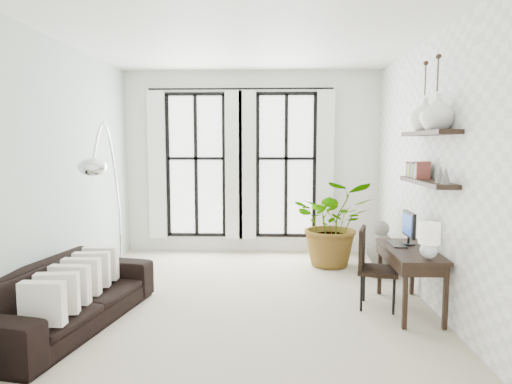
{
  "coord_description": "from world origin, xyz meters",
  "views": [
    {
      "loc": [
        0.37,
        -5.6,
        1.93
      ],
      "look_at": [
        0.15,
        0.3,
        1.31
      ],
      "focal_mm": 32.0,
      "sensor_mm": 36.0,
      "label": 1
    }
  ],
  "objects_px": {
    "sofa": "(67,296)",
    "arc_lamp": "(107,161)",
    "buddha": "(381,252)",
    "desk_chair": "(371,262)",
    "desk": "(411,253)",
    "plant": "(334,223)"
  },
  "relations": [
    {
      "from": "sofa",
      "to": "arc_lamp",
      "type": "relative_size",
      "value": 1.01
    },
    {
      "from": "arc_lamp",
      "to": "buddha",
      "type": "xyz_separation_m",
      "value": [
        3.66,
        1.03,
        -1.37
      ]
    },
    {
      "from": "desk_chair",
      "to": "arc_lamp",
      "type": "relative_size",
      "value": 0.42
    },
    {
      "from": "sofa",
      "to": "desk",
      "type": "relative_size",
      "value": 1.87
    },
    {
      "from": "desk_chair",
      "to": "buddha",
      "type": "distance_m",
      "value": 1.43
    },
    {
      "from": "sofa",
      "to": "desk",
      "type": "distance_m",
      "value": 3.8
    },
    {
      "from": "sofa",
      "to": "arc_lamp",
      "type": "xyz_separation_m",
      "value": [
        0.1,
        1.02,
        1.38
      ]
    },
    {
      "from": "desk_chair",
      "to": "desk",
      "type": "bearing_deg",
      "value": -4.27
    },
    {
      "from": "plant",
      "to": "buddha",
      "type": "bearing_deg",
      "value": -38.96
    },
    {
      "from": "desk_chair",
      "to": "buddha",
      "type": "height_order",
      "value": "desk_chair"
    },
    {
      "from": "sofa",
      "to": "desk_chair",
      "type": "distance_m",
      "value": 3.41
    },
    {
      "from": "desk_chair",
      "to": "buddha",
      "type": "xyz_separation_m",
      "value": [
        0.43,
        1.34,
        -0.2
      ]
    },
    {
      "from": "desk",
      "to": "plant",
      "type": "bearing_deg",
      "value": 107.03
    },
    {
      "from": "sofa",
      "to": "desk_chair",
      "type": "relative_size",
      "value": 2.41
    },
    {
      "from": "desk",
      "to": "desk_chair",
      "type": "xyz_separation_m",
      "value": [
        -0.41,
        0.15,
        -0.15
      ]
    },
    {
      "from": "desk",
      "to": "desk_chair",
      "type": "distance_m",
      "value": 0.47
    },
    {
      "from": "desk_chair",
      "to": "arc_lamp",
      "type": "xyz_separation_m",
      "value": [
        -3.23,
        0.31,
        1.17
      ]
    },
    {
      "from": "desk",
      "to": "buddha",
      "type": "height_order",
      "value": "desk"
    },
    {
      "from": "arc_lamp",
      "to": "sofa",
      "type": "bearing_deg",
      "value": -95.69
    },
    {
      "from": "plant",
      "to": "desk_chair",
      "type": "distance_m",
      "value": 1.87
    },
    {
      "from": "desk",
      "to": "buddha",
      "type": "bearing_deg",
      "value": 89.39
    },
    {
      "from": "desk_chair",
      "to": "plant",
      "type": "bearing_deg",
      "value": 112.21
    }
  ]
}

